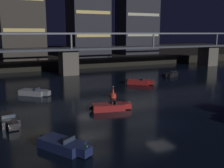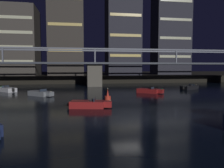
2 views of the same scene
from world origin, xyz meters
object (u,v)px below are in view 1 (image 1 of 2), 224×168
object	(u,v)px
speedboat_mid_left	(171,74)
channel_buoy	(113,95)
speedboat_mid_right	(64,145)
speedboat_far_center	(110,107)
tower_east_tall	(138,5)
speedboat_mid_center	(34,92)
speedboat_near_right	(8,120)
tower_central	(88,2)
speedboat_near_center	(140,82)
river_bridge	(68,55)

from	to	relation	value
speedboat_mid_left	channel_buoy	xyz separation A→B (m)	(-19.63, -12.47, 0.06)
speedboat_mid_right	speedboat_far_center	bearing A→B (deg)	47.53
channel_buoy	tower_east_tall	bearing A→B (deg)	56.92
speedboat_mid_center	speedboat_near_right	bearing A→B (deg)	-109.72
speedboat_mid_left	tower_central	bearing A→B (deg)	105.69
speedboat_mid_left	speedboat_far_center	size ratio (longest dim) A/B	0.94
speedboat_near_right	speedboat_near_center	bearing A→B (deg)	29.39
river_bridge	speedboat_mid_center	world-z (taller)	river_bridge
speedboat_mid_left	speedboat_mid_center	bearing A→B (deg)	-168.74
speedboat_near_right	tower_east_tall	bearing A→B (deg)	49.28
speedboat_near_center	speedboat_mid_center	bearing A→B (deg)	-177.11
speedboat_mid_right	speedboat_far_center	xyz separation A→B (m)	(7.99, 8.73, 0.00)
channel_buoy	river_bridge	bearing A→B (deg)	90.09
tower_central	speedboat_mid_left	distance (m)	36.08
tower_east_tall	speedboat_mid_center	bearing A→B (deg)	-135.43
speedboat_near_right	channel_buoy	distance (m)	15.86
speedboat_near_right	channel_buoy	bearing A→B (deg)	21.49
speedboat_mid_right	channel_buoy	xyz separation A→B (m)	(10.96, 14.28, 0.06)
tower_central	speedboat_mid_left	world-z (taller)	tower_central
speedboat_near_right	speedboat_far_center	xyz separation A→B (m)	(11.78, 0.26, 0.00)
speedboat_mid_center	speedboat_mid_right	world-z (taller)	same
channel_buoy	speedboat_near_right	bearing A→B (deg)	-158.51
river_bridge	speedboat_near_center	size ratio (longest dim) A/B	19.53
speedboat_far_center	channel_buoy	bearing A→B (deg)	61.84
speedboat_near_center	speedboat_mid_right	distance (m)	29.40
speedboat_far_center	channel_buoy	size ratio (longest dim) A/B	2.97
speedboat_mid_right	speedboat_far_center	size ratio (longest dim) A/B	0.92
speedboat_mid_right	speedboat_far_center	world-z (taller)	same
river_bridge	tower_central	xyz separation A→B (m)	(11.21, 18.25, 13.90)
river_bridge	tower_east_tall	world-z (taller)	tower_east_tall
speedboat_near_right	speedboat_mid_right	bearing A→B (deg)	-65.88
river_bridge	speedboat_mid_left	xyz separation A→B (m)	(19.67, -11.88, -4.06)
speedboat_near_right	speedboat_far_center	size ratio (longest dim) A/B	1.00
river_bridge	tower_east_tall	distance (m)	40.23
tower_east_tall	speedboat_mid_left	world-z (taller)	tower_east_tall
tower_east_tall	speedboat_far_center	world-z (taller)	tower_east_tall
speedboat_mid_right	speedboat_mid_left	bearing A→B (deg)	41.16
speedboat_mid_center	tower_east_tall	bearing A→B (deg)	44.57
speedboat_near_right	speedboat_mid_left	distance (m)	38.94
tower_east_tall	speedboat_near_right	xyz separation A→B (m)	(-45.11, -52.41, -18.17)
channel_buoy	speedboat_mid_center	bearing A→B (deg)	147.85
speedboat_near_center	speedboat_mid_center	xyz separation A→B (m)	(-19.17, -0.97, 0.00)
speedboat_near_right	speedboat_mid_center	world-z (taller)	same
tower_central	tower_east_tall	distance (m)	19.60
river_bridge	speedboat_mid_right	xyz separation A→B (m)	(-10.92, -38.62, -4.06)
tower_central	speedboat_far_center	xyz separation A→B (m)	(-14.14, -48.14, -17.96)
speedboat_mid_left	channel_buoy	world-z (taller)	channel_buoy
speedboat_mid_left	channel_buoy	distance (m)	23.26
speedboat_near_right	speedboat_mid_right	size ratio (longest dim) A/B	1.09
tower_east_tall	speedboat_mid_right	world-z (taller)	tower_east_tall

